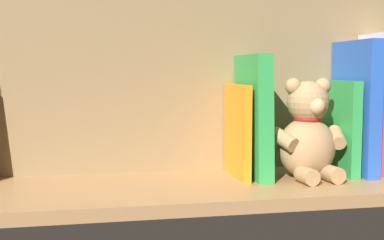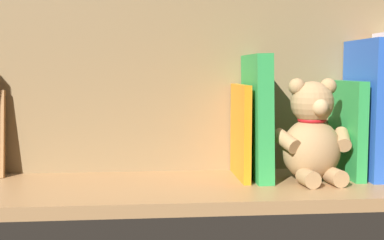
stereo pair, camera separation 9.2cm
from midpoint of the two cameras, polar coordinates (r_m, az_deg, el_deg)
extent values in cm
cube|color=#A87A4C|center=(94.48, -2.83, -7.67)|extent=(106.46, 29.10, 2.20)
cube|color=olive|center=(104.20, -3.86, 4.14)|extent=(106.46, 1.50, 35.92)
cube|color=red|center=(107.84, 16.51, 1.08)|extent=(1.46, 13.91, 25.04)
cube|color=blue|center=(105.56, 15.34, 1.38)|extent=(2.67, 15.89, 26.37)
cube|color=green|center=(104.89, 13.60, -0.76)|extent=(2.01, 15.05, 18.51)
ellipsoid|color=tan|center=(98.82, 10.08, -3.10)|extent=(11.88, 10.83, 11.58)
sphere|color=tan|center=(97.90, 10.17, 1.98)|extent=(7.96, 7.96, 7.96)
sphere|color=tan|center=(99.14, 11.74, 3.72)|extent=(3.07, 3.07, 3.07)
sphere|color=tan|center=(96.46, 8.61, 3.73)|extent=(3.07, 3.07, 3.07)
sphere|color=tan|center=(94.94, 11.08, 1.50)|extent=(3.07, 3.07, 3.07)
cylinder|color=tan|center=(99.87, 13.30, -1.90)|extent=(4.06, 6.19, 4.28)
cylinder|color=tan|center=(94.90, 7.52, -2.18)|extent=(4.89, 6.30, 4.28)
cylinder|color=tan|center=(96.49, 12.74, -5.92)|extent=(3.47, 4.61, 3.07)
cylinder|color=tan|center=(94.09, 9.96, -6.16)|extent=(3.47, 4.61, 3.07)
torus|color=red|center=(98.14, 10.14, 0.14)|extent=(5.76, 5.76, 0.90)
cube|color=green|center=(98.43, 4.19, 0.43)|extent=(3.49, 15.27, 23.55)
cube|color=orange|center=(98.40, 2.39, -1.21)|extent=(1.38, 14.36, 17.84)
camera|label=1|loc=(0.05, -92.86, -0.28)|focal=47.85mm
camera|label=2|loc=(0.05, 87.14, 0.28)|focal=47.85mm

